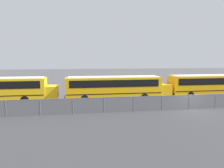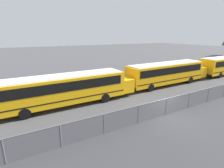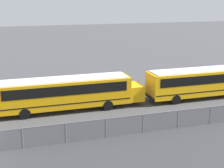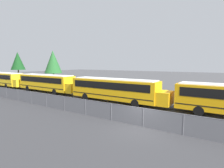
{
  "view_description": "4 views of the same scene",
  "coord_description": "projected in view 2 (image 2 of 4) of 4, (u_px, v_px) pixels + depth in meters",
  "views": [
    {
      "loc": [
        -11.83,
        -20.98,
        5.27
      ],
      "look_at": [
        -7.21,
        6.32,
        2.13
      ],
      "focal_mm": 35.0,
      "sensor_mm": 36.0,
      "label": 1
    },
    {
      "loc": [
        -11.08,
        -9.82,
        6.84
      ],
      "look_at": [
        -2.09,
        5.79,
        1.71
      ],
      "focal_mm": 28.0,
      "sensor_mm": 36.0,
      "label": 2
    },
    {
      "loc": [
        3.19,
        -20.9,
        10.31
      ],
      "look_at": [
        11.44,
        6.12,
        2.42
      ],
      "focal_mm": 50.0,
      "sensor_mm": 36.0,
      "label": 3
    },
    {
      "loc": [
        5.23,
        -12.68,
        5.06
      ],
      "look_at": [
        -7.38,
        6.85,
        2.33
      ],
      "focal_mm": 28.0,
      "sensor_mm": 36.0,
      "label": 4
    }
  ],
  "objects": [
    {
      "name": "fence",
      "position": [
        166.0,
        107.0,
        15.15
      ],
      "size": [
        127.31,
        0.07,
        1.56
      ],
      "color": "#9EA0A5",
      "rests_on": "ground_plane"
    },
    {
      "name": "school_bus_4",
      "position": [
        168.0,
        72.0,
        24.15
      ],
      "size": [
        13.73,
        2.6,
        3.09
      ],
      "color": "orange",
      "rests_on": "ground_plane"
    },
    {
      "name": "ground_plane",
      "position": [
        165.0,
        115.0,
        15.38
      ],
      "size": [
        200.0,
        200.0,
        0.0
      ],
      "primitive_type": "plane",
      "color": "#424244"
    },
    {
      "name": "school_bus_3",
      "position": [
        68.0,
        87.0,
        17.06
      ],
      "size": [
        13.73,
        2.6,
        3.09
      ],
      "color": "#EDA80F",
      "rests_on": "ground_plane"
    }
  ]
}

